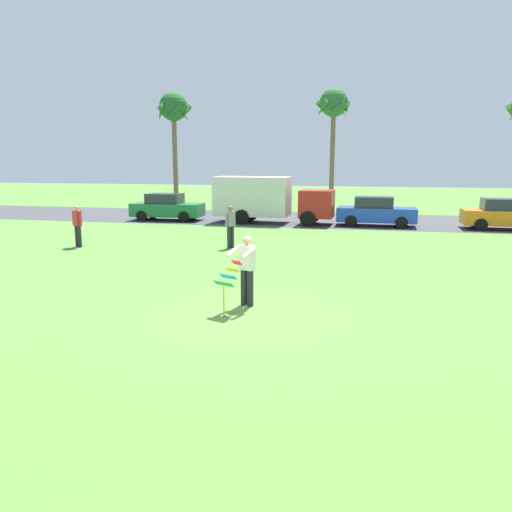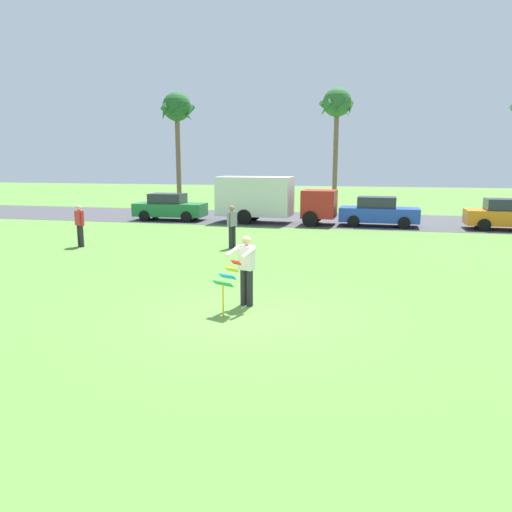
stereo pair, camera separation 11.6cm
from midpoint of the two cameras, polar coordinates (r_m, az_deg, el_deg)
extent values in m
plane|color=#568438|center=(11.39, -1.70, -6.89)|extent=(120.00, 120.00, 0.00)
cube|color=#424247|center=(30.11, 7.49, 4.23)|extent=(120.00, 8.00, 0.01)
cylinder|color=#26262B|center=(11.97, -0.96, -3.75)|extent=(0.16, 0.16, 0.90)
cylinder|color=#26262B|center=(12.07, -1.69, -3.64)|extent=(0.16, 0.16, 0.90)
cube|color=silver|center=(11.85, -1.34, -0.19)|extent=(0.41, 0.32, 0.60)
sphere|color=tan|center=(11.78, -1.35, 1.82)|extent=(0.22, 0.22, 0.22)
cylinder|color=silver|center=(11.50, -1.09, 0.39)|extent=(0.27, 0.58, 0.24)
cylinder|color=silver|center=(11.73, -2.90, 0.60)|extent=(0.27, 0.58, 0.24)
cube|color=red|center=(11.45, -2.58, -0.75)|extent=(0.26, 0.21, 0.12)
cube|color=yellow|center=(11.36, -3.07, -1.56)|extent=(0.35, 0.25, 0.12)
cube|color=#1E99D8|center=(11.26, -3.58, -2.39)|extent=(0.44, 0.29, 0.12)
cube|color=green|center=(11.17, -4.09, -3.23)|extent=(0.53, 0.32, 0.12)
cylinder|color=yellow|center=(11.27, -4.06, -5.09)|extent=(0.04, 0.04, 0.76)
cube|color=#1E7238|center=(29.90, -10.35, 5.32)|extent=(4.24, 1.81, 0.76)
cube|color=#282D38|center=(29.90, -10.66, 6.58)|extent=(2.05, 1.45, 0.60)
cylinder|color=black|center=(30.24, -7.46, 4.86)|extent=(0.65, 0.24, 0.64)
cylinder|color=black|center=(28.72, -8.49, 4.51)|extent=(0.65, 0.24, 0.64)
cylinder|color=black|center=(31.17, -12.02, 4.89)|extent=(0.65, 0.24, 0.64)
cylinder|color=black|center=(29.70, -13.25, 4.55)|extent=(0.65, 0.24, 0.64)
cube|color=#B2231E|center=(27.51, 6.96, 6.05)|extent=(1.87, 1.97, 1.50)
cube|color=silver|center=(28.23, -0.53, 6.97)|extent=(4.27, 2.16, 2.20)
cylinder|color=black|center=(28.54, 6.49, 4.72)|extent=(0.85, 0.31, 0.84)
cylinder|color=black|center=(26.73, 5.90, 4.31)|extent=(0.85, 0.31, 0.84)
cylinder|color=black|center=(29.31, -0.72, 4.95)|extent=(0.85, 0.31, 0.84)
cylinder|color=black|center=(27.55, -1.75, 4.56)|extent=(0.85, 0.31, 0.84)
cube|color=#2347B7|center=(27.54, 13.70, 4.72)|extent=(4.25, 1.83, 0.76)
cube|color=#282D38|center=(27.48, 13.45, 6.10)|extent=(2.06, 1.45, 0.60)
cylinder|color=black|center=(28.39, 16.33, 4.11)|extent=(0.65, 0.24, 0.64)
cylinder|color=black|center=(26.78, 16.43, 3.72)|extent=(0.65, 0.24, 0.64)
cylinder|color=black|center=(28.42, 11.07, 4.36)|extent=(0.65, 0.24, 0.64)
cylinder|color=black|center=(26.82, 10.85, 3.98)|extent=(0.65, 0.24, 0.64)
cube|color=orange|center=(28.39, 26.88, 4.02)|extent=(4.22, 1.75, 0.76)
cube|color=#282D38|center=(28.30, 26.70, 5.37)|extent=(2.03, 1.42, 0.60)
cylinder|color=black|center=(28.94, 23.96, 3.73)|extent=(0.64, 0.23, 0.64)
cylinder|color=black|center=(27.37, 24.56, 3.32)|extent=(0.64, 0.23, 0.64)
cylinder|color=brown|center=(38.21, -9.47, 11.03)|extent=(0.36, 0.36, 7.26)
sphere|color=#236028|center=(38.42, -9.65, 16.75)|extent=(2.10, 2.10, 2.10)
cone|color=#236028|center=(38.03, -8.25, 16.17)|extent=(0.44, 1.56, 1.28)
cone|color=#236028|center=(39.11, -8.70, 16.01)|extent=(1.62, 0.90, 1.28)
cone|color=#236028|center=(39.18, -10.39, 15.95)|extent=(1.27, 1.52, 1.28)
cone|color=#236028|center=(38.16, -11.07, 16.06)|extent=(1.27, 1.52, 1.28)
cone|color=#236028|center=(37.43, -9.74, 16.21)|extent=(1.62, 0.90, 1.28)
cylinder|color=brown|center=(38.28, 8.76, 11.28)|extent=(0.36, 0.36, 7.57)
sphere|color=#2D6B2D|center=(38.51, 8.94, 17.22)|extent=(2.10, 2.10, 2.10)
cone|color=#2D6B2D|center=(38.41, 10.39, 16.52)|extent=(0.44, 1.56, 1.28)
cone|color=#2D6B2D|center=(39.34, 9.46, 16.41)|extent=(1.62, 0.90, 1.28)
cone|color=#2D6B2D|center=(39.08, 7.81, 16.49)|extent=(1.27, 1.52, 1.28)
cone|color=#2D6B2D|center=(37.98, 7.65, 16.66)|extent=(1.27, 1.52, 1.28)
cone|color=#2D6B2D|center=(37.55, 9.29, 16.68)|extent=(1.62, 0.90, 1.28)
cylinder|color=#26262B|center=(20.08, -2.97, 2.24)|extent=(0.16, 0.16, 0.90)
cylinder|color=#26262B|center=(19.95, -3.32, 2.18)|extent=(0.16, 0.16, 0.90)
cube|color=gray|center=(19.91, -3.16, 4.34)|extent=(0.36, 0.42, 0.60)
sphere|color=#9E7051|center=(19.87, -3.18, 5.55)|extent=(0.22, 0.22, 0.22)
cylinder|color=gray|center=(20.09, -2.70, 4.31)|extent=(0.09, 0.09, 0.58)
cylinder|color=gray|center=(19.74, -3.64, 4.18)|extent=(0.09, 0.09, 0.58)
cylinder|color=#26262B|center=(21.46, -19.98, 2.16)|extent=(0.16, 0.16, 0.90)
cylinder|color=#26262B|center=(21.62, -20.22, 2.20)|extent=(0.16, 0.16, 0.90)
cube|color=red|center=(21.45, -20.23, 4.16)|extent=(0.42, 0.36, 0.60)
sphere|color=beige|center=(21.41, -20.30, 5.28)|extent=(0.22, 0.22, 0.22)
cylinder|color=red|center=(21.24, -19.90, 4.03)|extent=(0.09, 0.09, 0.58)
cylinder|color=red|center=(21.66, -20.54, 4.11)|extent=(0.09, 0.09, 0.58)
camera|label=1|loc=(0.06, -90.26, -0.05)|focal=34.43mm
camera|label=2|loc=(0.06, 89.74, 0.05)|focal=34.43mm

